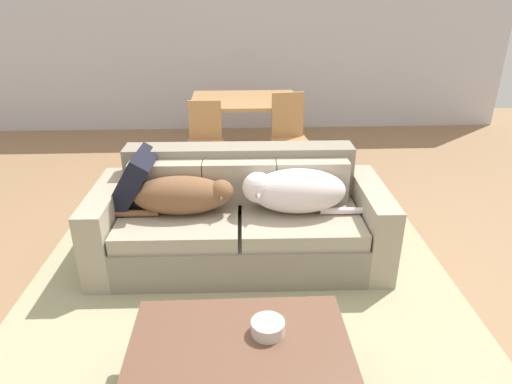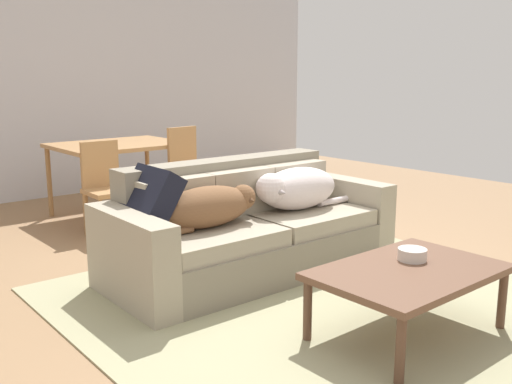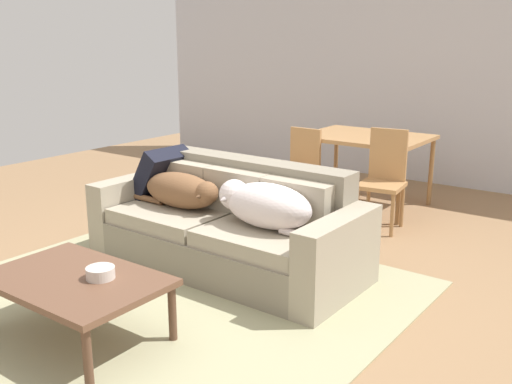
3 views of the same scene
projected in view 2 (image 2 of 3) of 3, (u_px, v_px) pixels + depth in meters
The scene contains 12 objects.
ground_plane at pixel (277, 279), 4.26m from camera, with size 10.00×10.00×0.00m, color #96724E.
back_partition at pixel (55, 85), 6.99m from camera, with size 8.00×0.12×2.70m, color silver.
area_rug at pixel (325, 300), 3.86m from camera, with size 3.10×3.06×0.01m, color tan.
couch at pixel (248, 230), 4.40m from camera, with size 2.23×0.96×0.83m.
dog_on_left_cushion at pixel (210, 206), 4.02m from camera, with size 0.88×0.32×0.29m.
dog_on_right_cushion at pixel (295, 188), 4.52m from camera, with size 0.90×0.39×0.33m.
throw_pillow_by_left_arm at pixel (147, 202), 3.87m from camera, with size 0.15×0.46×0.46m, color black.
coffee_table at pixel (409, 275), 3.28m from camera, with size 1.08×0.72×0.40m.
bowl_on_coffee_table at pixel (412, 254), 3.42m from camera, with size 0.17×0.17×0.07m, color silver.
dining_table at pixel (118, 150), 6.05m from camera, with size 1.27×0.98×0.77m.
dining_chair_near_left at pixel (106, 184), 5.36m from camera, with size 0.41×0.41×0.87m.
dining_chair_near_right at pixel (189, 170), 5.95m from camera, with size 0.45×0.45×0.95m.
Camera 2 is at (-2.73, -3.00, 1.48)m, focal length 40.78 mm.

